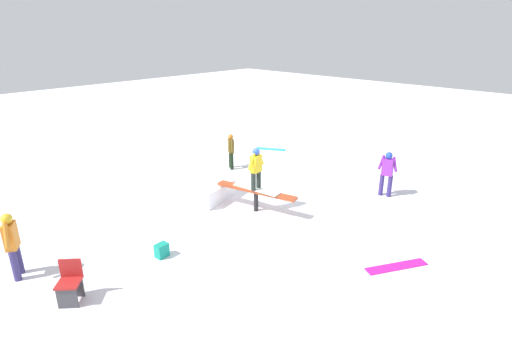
% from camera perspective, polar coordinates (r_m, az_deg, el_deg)
% --- Properties ---
extents(ground_plane, '(60.00, 60.00, 0.00)m').
position_cam_1_polar(ground_plane, '(12.14, 0.00, -5.75)').
color(ground_plane, white).
extents(rail_feature, '(2.59, 0.88, 0.69)m').
position_cam_1_polar(rail_feature, '(11.89, 0.00, -3.17)').
color(rail_feature, black).
rests_on(rail_feature, ground).
extents(snow_kicker_ramp, '(2.10, 1.88, 0.54)m').
position_cam_1_polar(snow_kicker_ramp, '(13.11, -7.97, -2.63)').
color(snow_kicker_ramp, white).
rests_on(snow_kicker_ramp, ground).
extents(main_rider_on_rail, '(1.56, 0.75, 1.28)m').
position_cam_1_polar(main_rider_on_rail, '(11.63, 0.00, 0.08)').
color(main_rider_on_rail, white).
rests_on(main_rider_on_rail, rail_feature).
extents(bystander_purple, '(0.62, 0.29, 1.50)m').
position_cam_1_polar(bystander_purple, '(13.53, 18.23, -0.15)').
color(bystander_purple, navy).
rests_on(bystander_purple, ground).
extents(bystander_brown, '(0.54, 0.37, 1.37)m').
position_cam_1_polar(bystander_brown, '(15.44, -3.60, 3.02)').
color(bystander_brown, black).
rests_on(bystander_brown, ground).
extents(bystander_orange, '(0.65, 0.42, 1.54)m').
position_cam_1_polar(bystander_orange, '(10.23, -31.50, -8.72)').
color(bystander_orange, navy).
rests_on(bystander_orange, ground).
extents(loose_snowboard_magenta, '(1.01, 1.46, 0.02)m').
position_cam_1_polar(loose_snowboard_magenta, '(10.06, 19.43, -12.81)').
color(loose_snowboard_magenta, '#CA199E').
rests_on(loose_snowboard_magenta, ground).
extents(loose_snowboard_cyan, '(1.31, 0.90, 0.02)m').
position_cam_1_polar(loose_snowboard_cyan, '(18.08, 2.11, 3.08)').
color(loose_snowboard_cyan, '#27BBCE').
rests_on(loose_snowboard_cyan, ground).
extents(folding_chair, '(0.62, 0.62, 0.88)m').
position_cam_1_polar(folding_chair, '(9.10, -25.03, -14.39)').
color(folding_chair, '#3F3F44').
rests_on(folding_chair, ground).
extents(backpack_on_snow, '(0.24, 0.32, 0.34)m').
position_cam_1_polar(backpack_on_snow, '(10.07, -13.31, -11.04)').
color(backpack_on_snow, '#179A82').
rests_on(backpack_on_snow, ground).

